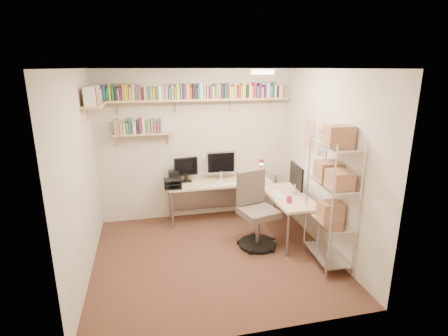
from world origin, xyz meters
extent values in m
plane|color=#48291F|center=(0.00, 0.00, 0.00)|extent=(3.20, 3.20, 0.00)
cube|color=#C3B29E|center=(0.00, 1.50, 1.25)|extent=(3.20, 0.04, 2.50)
cube|color=#C3B29E|center=(-1.60, 0.00, 1.25)|extent=(0.04, 3.00, 2.50)
cube|color=#C3B29E|center=(1.60, 0.00, 1.25)|extent=(0.04, 3.00, 2.50)
cube|color=#C3B29E|center=(0.00, -1.50, 1.25)|extent=(3.20, 0.04, 2.50)
cube|color=white|center=(0.00, 0.00, 2.50)|extent=(3.20, 3.00, 0.04)
cube|color=silver|center=(1.59, 0.55, 1.55)|extent=(0.01, 0.30, 0.42)
cube|color=white|center=(1.59, 0.15, 1.50)|extent=(0.01, 0.28, 0.38)
cylinder|color=#FFEAC6|center=(0.70, 0.20, 2.46)|extent=(0.30, 0.30, 0.06)
cube|color=tan|center=(0.00, 1.38, 2.02)|extent=(3.05, 0.25, 0.03)
cube|color=tan|center=(-1.48, 0.95, 2.02)|extent=(0.25, 1.00, 0.03)
cube|color=tan|center=(-0.85, 1.40, 1.50)|extent=(0.95, 0.20, 0.02)
cube|color=tan|center=(-1.20, 1.44, 1.95)|extent=(0.03, 0.20, 0.20)
cube|color=tan|center=(-0.30, 1.44, 1.95)|extent=(0.03, 0.20, 0.20)
cube|color=tan|center=(0.60, 1.44, 1.95)|extent=(0.03, 0.20, 0.20)
cube|color=tan|center=(1.30, 1.44, 1.95)|extent=(0.03, 0.20, 0.20)
cube|color=#20613A|center=(-1.46, 1.38, 2.12)|extent=(0.03, 0.14, 0.18)
cube|color=#571B67|center=(-1.42, 1.38, 2.14)|extent=(0.04, 0.15, 0.21)
cube|color=#1B578E|center=(-1.38, 1.38, 2.15)|extent=(0.04, 0.12, 0.23)
cube|color=#20613A|center=(-1.33, 1.38, 2.13)|extent=(0.03, 0.13, 0.18)
cube|color=yellow|center=(-1.30, 1.38, 2.15)|extent=(0.03, 0.12, 0.24)
cube|color=#20613A|center=(-1.25, 1.38, 2.15)|extent=(0.03, 0.13, 0.24)
cube|color=black|center=(-1.21, 1.38, 2.13)|extent=(0.03, 0.14, 0.19)
cube|color=gray|center=(-1.18, 1.38, 2.12)|extent=(0.02, 0.12, 0.18)
cube|color=#571B67|center=(-1.14, 1.38, 2.13)|extent=(0.03, 0.12, 0.20)
cube|color=#BA8C15|center=(-1.10, 1.38, 2.16)|extent=(0.02, 0.14, 0.25)
cube|color=yellow|center=(-1.07, 1.38, 2.15)|extent=(0.03, 0.14, 0.22)
cube|color=#BA8C15|center=(-1.04, 1.38, 2.15)|extent=(0.02, 0.13, 0.24)
cube|color=gray|center=(-1.00, 1.38, 2.13)|extent=(0.04, 0.11, 0.19)
cube|color=yellow|center=(-0.95, 1.38, 2.15)|extent=(0.03, 0.13, 0.23)
cube|color=#1B578E|center=(-0.91, 1.38, 2.16)|extent=(0.04, 0.12, 0.24)
cube|color=red|center=(-0.87, 1.38, 2.14)|extent=(0.04, 0.13, 0.22)
cube|color=black|center=(-0.82, 1.38, 2.12)|extent=(0.04, 0.11, 0.18)
cube|color=yellow|center=(-0.78, 1.38, 2.14)|extent=(0.04, 0.12, 0.21)
cube|color=#1B578E|center=(-0.73, 1.38, 2.13)|extent=(0.04, 0.14, 0.19)
cube|color=#BA8C15|center=(-0.69, 1.38, 2.12)|extent=(0.03, 0.13, 0.17)
cube|color=#BA8C15|center=(-0.65, 1.38, 2.12)|extent=(0.03, 0.14, 0.18)
cube|color=#20613A|center=(-0.61, 1.38, 2.12)|extent=(0.04, 0.13, 0.18)
cube|color=white|center=(-0.56, 1.38, 2.14)|extent=(0.04, 0.15, 0.20)
cube|color=gray|center=(-0.51, 1.38, 2.14)|extent=(0.04, 0.11, 0.21)
cube|color=gray|center=(-0.46, 1.38, 2.14)|extent=(0.04, 0.11, 0.21)
cube|color=teal|center=(-0.41, 1.38, 2.13)|extent=(0.03, 0.13, 0.19)
cube|color=gray|center=(-0.37, 1.38, 2.15)|extent=(0.03, 0.12, 0.22)
cube|color=#BA8C15|center=(-0.32, 1.38, 2.13)|extent=(0.03, 0.14, 0.18)
cube|color=yellow|center=(-0.28, 1.38, 2.15)|extent=(0.04, 0.13, 0.24)
cube|color=teal|center=(-0.23, 1.38, 2.16)|extent=(0.03, 0.13, 0.24)
cube|color=#571B67|center=(-0.19, 1.38, 2.16)|extent=(0.03, 0.13, 0.24)
cube|color=#BA8C15|center=(-0.15, 1.38, 2.15)|extent=(0.03, 0.14, 0.23)
cube|color=yellow|center=(-0.12, 1.38, 2.15)|extent=(0.02, 0.11, 0.22)
cube|color=red|center=(-0.08, 1.38, 2.12)|extent=(0.03, 0.13, 0.17)
cube|color=black|center=(-0.04, 1.38, 2.15)|extent=(0.03, 0.12, 0.24)
cube|color=black|center=(0.00, 1.38, 2.12)|extent=(0.04, 0.15, 0.18)
cube|color=teal|center=(0.04, 1.38, 2.15)|extent=(0.03, 0.14, 0.24)
cube|color=white|center=(0.09, 1.38, 2.16)|extent=(0.04, 0.13, 0.24)
cube|color=gray|center=(0.14, 1.38, 2.15)|extent=(0.04, 0.11, 0.23)
cube|color=#BA8C15|center=(0.18, 1.38, 2.13)|extent=(0.03, 0.12, 0.20)
cube|color=#571B67|center=(0.23, 1.38, 2.12)|extent=(0.04, 0.15, 0.18)
cube|color=yellow|center=(0.28, 1.38, 2.13)|extent=(0.04, 0.14, 0.19)
cube|color=teal|center=(0.32, 1.38, 2.15)|extent=(0.02, 0.12, 0.22)
cube|color=#BA8C15|center=(0.35, 1.38, 2.15)|extent=(0.02, 0.13, 0.24)
cube|color=gray|center=(0.38, 1.38, 2.15)|extent=(0.03, 0.12, 0.23)
cube|color=black|center=(0.42, 1.38, 2.15)|extent=(0.04, 0.12, 0.23)
cube|color=#20613A|center=(0.47, 1.38, 2.15)|extent=(0.03, 0.14, 0.23)
cube|color=#571B67|center=(0.51, 1.38, 2.16)|extent=(0.03, 0.11, 0.24)
cube|color=yellow|center=(0.55, 1.38, 2.13)|extent=(0.03, 0.14, 0.18)
cube|color=yellow|center=(0.59, 1.38, 2.13)|extent=(0.03, 0.15, 0.19)
cube|color=yellow|center=(0.64, 1.38, 2.15)|extent=(0.03, 0.14, 0.23)
cube|color=#571B67|center=(0.67, 1.38, 2.12)|extent=(0.02, 0.13, 0.17)
cube|color=red|center=(0.70, 1.38, 2.14)|extent=(0.02, 0.13, 0.20)
cube|color=yellow|center=(0.74, 1.38, 2.13)|extent=(0.03, 0.13, 0.20)
cube|color=yellow|center=(0.78, 1.38, 2.16)|extent=(0.04, 0.14, 0.24)
cube|color=black|center=(0.84, 1.38, 2.13)|extent=(0.04, 0.15, 0.20)
cube|color=white|center=(0.88, 1.38, 2.15)|extent=(0.03, 0.13, 0.23)
cube|color=yellow|center=(0.92, 1.38, 2.13)|extent=(0.03, 0.12, 0.19)
cube|color=red|center=(0.96, 1.38, 2.16)|extent=(0.04, 0.12, 0.24)
cube|color=teal|center=(1.01, 1.38, 2.13)|extent=(0.03, 0.14, 0.19)
cube|color=#571B67|center=(1.06, 1.38, 2.15)|extent=(0.04, 0.14, 0.24)
cube|color=yellow|center=(1.10, 1.38, 2.12)|extent=(0.03, 0.13, 0.17)
cube|color=#571B67|center=(1.14, 1.38, 2.14)|extent=(0.03, 0.15, 0.20)
cube|color=white|center=(1.19, 1.38, 2.15)|extent=(0.04, 0.13, 0.23)
cube|color=teal|center=(1.24, 1.38, 2.13)|extent=(0.04, 0.14, 0.19)
cube|color=#20613A|center=(1.29, 1.38, 2.16)|extent=(0.03, 0.12, 0.25)
cube|color=white|center=(1.32, 1.38, 2.13)|extent=(0.03, 0.12, 0.20)
cube|color=black|center=(1.36, 1.38, 2.13)|extent=(0.03, 0.11, 0.19)
cube|color=white|center=(1.40, 1.38, 2.13)|extent=(0.03, 0.11, 0.19)
cube|color=yellow|center=(1.44, 1.38, 2.14)|extent=(0.02, 0.13, 0.21)
cube|color=white|center=(-1.48, 0.51, 2.16)|extent=(0.15, 0.03, 0.24)
cube|color=red|center=(-1.48, 0.54, 2.15)|extent=(0.13, 0.02, 0.24)
cube|color=#BA8C15|center=(-1.48, 0.57, 2.15)|extent=(0.12, 0.02, 0.22)
cube|color=#571B67|center=(-1.48, 0.61, 2.15)|extent=(0.15, 0.04, 0.23)
cube|color=red|center=(-1.48, 0.66, 2.14)|extent=(0.13, 0.04, 0.20)
cube|color=yellow|center=(-1.48, 0.71, 2.15)|extent=(0.15, 0.04, 0.24)
cube|color=white|center=(-1.48, 0.75, 2.16)|extent=(0.14, 0.03, 0.24)
cube|color=teal|center=(-1.48, 0.79, 2.15)|extent=(0.13, 0.02, 0.22)
cube|color=#1B578E|center=(-1.48, 0.82, 2.12)|extent=(0.13, 0.02, 0.17)
cube|color=yellow|center=(-1.48, 0.86, 2.12)|extent=(0.12, 0.03, 0.18)
cube|color=white|center=(-1.48, 0.90, 2.16)|extent=(0.12, 0.03, 0.24)
cube|color=#571B67|center=(-1.48, 0.94, 2.15)|extent=(0.12, 0.03, 0.23)
cube|color=white|center=(-1.48, 0.99, 2.15)|extent=(0.15, 0.04, 0.24)
cube|color=#1B578E|center=(-1.48, 1.04, 2.15)|extent=(0.15, 0.03, 0.22)
cube|color=gray|center=(-1.48, 1.09, 2.16)|extent=(0.15, 0.04, 0.24)
cube|color=teal|center=(-1.48, 1.14, 2.14)|extent=(0.13, 0.04, 0.22)
cube|color=white|center=(-1.48, 1.19, 2.12)|extent=(0.14, 0.04, 0.17)
cube|color=#BA8C15|center=(-1.48, 1.23, 2.12)|extent=(0.14, 0.02, 0.18)
cube|color=yellow|center=(-1.48, 1.28, 2.12)|extent=(0.14, 0.04, 0.17)
cube|color=#20613A|center=(-1.48, 1.32, 2.13)|extent=(0.15, 0.03, 0.18)
cube|color=red|center=(-1.48, 1.35, 2.14)|extent=(0.14, 0.02, 0.20)
cube|color=gray|center=(-1.26, 1.40, 1.62)|extent=(0.03, 0.12, 0.22)
cube|color=gray|center=(-1.22, 1.40, 1.63)|extent=(0.04, 0.12, 0.24)
cube|color=gray|center=(-1.18, 1.40, 1.60)|extent=(0.04, 0.15, 0.18)
cube|color=yellow|center=(-1.13, 1.40, 1.60)|extent=(0.04, 0.12, 0.17)
cube|color=teal|center=(-1.08, 1.40, 1.60)|extent=(0.03, 0.14, 0.18)
cube|color=#20613A|center=(-1.04, 1.40, 1.63)|extent=(0.04, 0.14, 0.24)
cube|color=gray|center=(-1.00, 1.40, 1.62)|extent=(0.02, 0.14, 0.22)
cube|color=white|center=(-0.97, 1.40, 1.61)|extent=(0.03, 0.15, 0.19)
cube|color=black|center=(-0.93, 1.40, 1.62)|extent=(0.03, 0.14, 0.21)
cube|color=#571B67|center=(-0.89, 1.40, 1.63)|extent=(0.04, 0.14, 0.23)
cube|color=yellow|center=(-0.84, 1.40, 1.64)|extent=(0.04, 0.14, 0.25)
cube|color=teal|center=(-0.79, 1.40, 1.61)|extent=(0.03, 0.14, 0.20)
cube|color=gray|center=(-0.75, 1.40, 1.60)|extent=(0.03, 0.13, 0.18)
cube|color=#BA8C15|center=(-0.71, 1.40, 1.62)|extent=(0.03, 0.15, 0.21)
cube|color=teal|center=(-0.66, 1.40, 1.63)|extent=(0.04, 0.14, 0.23)
cube|color=red|center=(-0.62, 1.40, 1.60)|extent=(0.04, 0.14, 0.18)
cube|color=#1B578E|center=(-0.58, 1.40, 1.63)|extent=(0.03, 0.12, 0.23)
cube|color=#D7B58C|center=(0.35, 1.22, 0.66)|extent=(1.73, 0.55, 0.04)
cube|color=#D7B58C|center=(1.21, 0.34, 0.66)|extent=(0.55, 1.18, 0.04)
cylinder|color=gray|center=(-0.47, 0.99, 0.32)|extent=(0.04, 0.04, 0.64)
cylinder|color=gray|center=(-0.47, 1.45, 0.32)|extent=(0.04, 0.04, 0.64)
cylinder|color=gray|center=(1.44, 1.45, 0.32)|extent=(0.04, 0.04, 0.64)
cylinder|color=gray|center=(0.99, -0.21, 0.32)|extent=(0.04, 0.04, 0.64)
cylinder|color=gray|center=(1.44, -0.21, 0.32)|extent=(0.04, 0.04, 0.64)
cube|color=gray|center=(0.35, 1.46, 0.36)|extent=(1.64, 0.02, 0.50)
cube|color=silver|center=(0.40, 1.33, 0.97)|extent=(0.50, 0.03, 0.38)
cube|color=black|center=(0.40, 1.31, 0.97)|extent=(0.45, 0.00, 0.33)
cube|color=black|center=(-0.20, 1.33, 0.94)|extent=(0.40, 0.03, 0.31)
cube|color=black|center=(1.34, 0.38, 0.96)|extent=(0.03, 0.53, 0.35)
cube|color=white|center=(1.32, 0.38, 0.96)|extent=(0.00, 0.47, 0.30)
cube|color=white|center=(0.40, 1.06, 0.68)|extent=(0.38, 0.12, 0.01)
cube|color=white|center=(1.08, 0.38, 0.68)|extent=(0.12, 0.36, 0.01)
cylinder|color=maroon|center=(1.08, 1.22, 0.68)|extent=(0.09, 0.09, 0.02)
cylinder|color=maroon|center=(1.08, 1.22, 0.82)|extent=(0.02, 0.02, 0.25)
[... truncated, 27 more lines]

